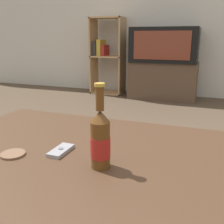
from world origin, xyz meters
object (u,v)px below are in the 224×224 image
Objects in this scene: tv_stand at (163,80)px; beer_bottle at (100,139)px; television at (165,45)px; cell_phone at (61,151)px; bookshelf at (106,55)px.

tv_stand is 2.84m from beer_bottle.
television is 2.84m from beer_bottle.
beer_bottle is (0.26, -2.82, 0.25)m from tv_stand.
cell_phone is at bearing -88.43° from television.
cell_phone is at bearing -71.95° from bookshelf.
cell_phone is at bearing 163.57° from beer_bottle.
television is at bearing -4.84° from bookshelf.
bookshelf is at bearing 175.42° from tv_stand.
beer_bottle is at bearing -84.79° from television.
beer_bottle reaches higher than tv_stand.
television is 7.34× the size of cell_phone.
cell_phone is at bearing -88.43° from tv_stand.
bookshelf reaches higher than cell_phone.
tv_stand is at bearing 95.20° from beer_bottle.
tv_stand is 7.67× the size of cell_phone.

